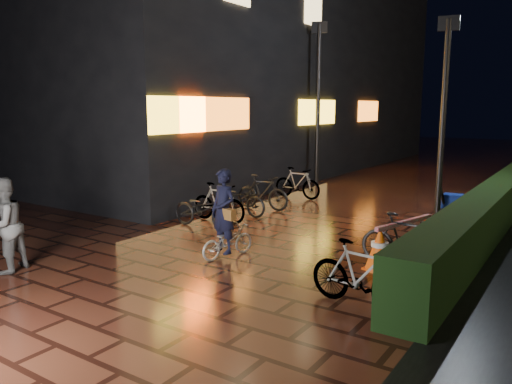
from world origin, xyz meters
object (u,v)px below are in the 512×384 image
Objects in this scene: cyclist at (225,225)px; traffic_barrier at (404,241)px; cart_assembly at (452,203)px; bystander_person at (4,226)px.

cyclist is 0.88× the size of traffic_barrier.
cyclist is at bearing -150.56° from traffic_barrier.
cyclist is 1.52× the size of cart_assembly.
bystander_person is at bearing -133.46° from cyclist.
cyclist is at bearing -120.54° from cart_assembly.
bystander_person is 1.47× the size of cart_assembly.
cart_assembly is at bearing 88.81° from traffic_barrier.
traffic_barrier is at bearing -91.19° from cart_assembly.
cart_assembly is at bearing 59.46° from cyclist.
bystander_person is 0.85× the size of traffic_barrier.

